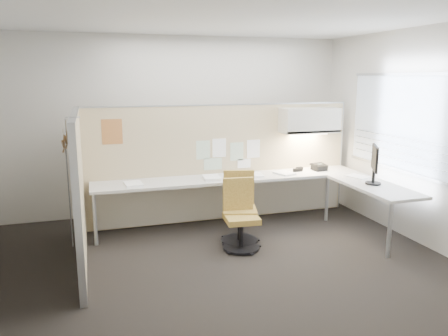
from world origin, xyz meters
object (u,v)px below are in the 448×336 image
object	(u,v)px
chair_left	(240,217)
chair_right	(239,210)
phone	(319,167)
monitor	(374,162)
desk	(256,186)

from	to	relation	value
chair_left	chair_right	size ratio (longest dim) A/B	0.96
chair_left	chair_right	bearing A→B (deg)	79.27
chair_left	phone	world-z (taller)	chair_left
monitor	phone	xyz separation A→B (m)	(-0.25, 1.03, -0.26)
chair_left	monitor	distance (m)	1.98
desk	chair_left	bearing A→B (deg)	-124.08
desk	monitor	distance (m)	1.67
desk	phone	distance (m)	1.15
chair_right	phone	bearing A→B (deg)	38.83
desk	chair_right	bearing A→B (deg)	-130.78
desk	chair_right	size ratio (longest dim) A/B	4.33
phone	chair_left	bearing A→B (deg)	-158.58
phone	monitor	bearing A→B (deg)	-84.50
chair_right	monitor	distance (m)	1.93
desk	chair_left	size ratio (longest dim) A/B	4.53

